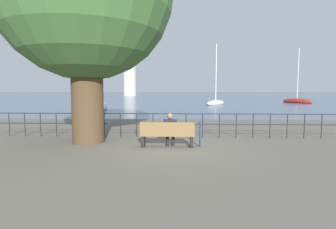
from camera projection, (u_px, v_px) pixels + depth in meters
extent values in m
plane|color=#605B51|center=(167.00, 147.00, 9.33)|extent=(1000.00, 1000.00, 0.00)
cube|color=#47607A|center=(179.00, 95.00, 167.82)|extent=(600.00, 300.00, 0.01)
cylinder|color=#4C3823|center=(88.00, 99.00, 9.97)|extent=(1.19, 1.19, 3.38)
cube|color=brown|center=(167.00, 135.00, 9.29)|extent=(1.91, 0.45, 0.05)
cube|color=brown|center=(167.00, 129.00, 9.06)|extent=(1.91, 0.04, 0.45)
cube|color=black|center=(143.00, 141.00, 9.35)|extent=(0.10, 0.41, 0.40)
cube|color=black|center=(191.00, 141.00, 9.27)|extent=(0.10, 0.41, 0.40)
cylinder|color=black|center=(167.00, 140.00, 9.46)|extent=(0.11, 0.11, 0.45)
cylinder|color=black|center=(173.00, 140.00, 9.45)|extent=(0.11, 0.11, 0.45)
cube|color=black|center=(170.00, 133.00, 9.35)|extent=(0.40, 0.26, 0.14)
cube|color=black|center=(170.00, 127.00, 9.24)|extent=(0.47, 0.24, 0.53)
sphere|color=#846047|center=(170.00, 116.00, 9.21)|extent=(0.21, 0.21, 0.21)
cylinder|color=black|center=(9.00, 124.00, 11.52)|extent=(0.04, 0.04, 1.05)
cylinder|color=black|center=(25.00, 124.00, 11.49)|extent=(0.04, 0.04, 1.05)
cylinder|color=black|center=(41.00, 124.00, 11.45)|extent=(0.04, 0.04, 1.05)
cylinder|color=black|center=(56.00, 125.00, 11.42)|extent=(0.04, 0.04, 1.05)
cylinder|color=black|center=(72.00, 125.00, 11.39)|extent=(0.04, 0.04, 1.05)
cylinder|color=black|center=(88.00, 125.00, 11.36)|extent=(0.04, 0.04, 1.05)
cylinder|color=black|center=(104.00, 125.00, 11.33)|extent=(0.04, 0.04, 1.05)
cylinder|color=black|center=(120.00, 125.00, 11.30)|extent=(0.04, 0.04, 1.05)
cylinder|color=black|center=(137.00, 125.00, 11.27)|extent=(0.04, 0.04, 1.05)
cylinder|color=black|center=(153.00, 125.00, 11.23)|extent=(0.04, 0.04, 1.05)
cylinder|color=black|center=(169.00, 125.00, 11.20)|extent=(0.04, 0.04, 1.05)
cylinder|color=black|center=(186.00, 125.00, 11.17)|extent=(0.04, 0.04, 1.05)
cylinder|color=black|center=(203.00, 125.00, 11.14)|extent=(0.04, 0.04, 1.05)
cylinder|color=black|center=(219.00, 125.00, 11.11)|extent=(0.04, 0.04, 1.05)
cylinder|color=black|center=(236.00, 126.00, 11.08)|extent=(0.04, 0.04, 1.05)
cylinder|color=black|center=(253.00, 126.00, 11.05)|extent=(0.04, 0.04, 1.05)
cylinder|color=black|center=(270.00, 126.00, 11.01)|extent=(0.04, 0.04, 1.05)
cylinder|color=black|center=(287.00, 126.00, 10.98)|extent=(0.04, 0.04, 1.05)
cylinder|color=black|center=(304.00, 126.00, 10.95)|extent=(0.04, 0.04, 1.05)
cylinder|color=black|center=(322.00, 126.00, 10.92)|extent=(0.04, 0.04, 1.05)
cylinder|color=black|center=(169.00, 114.00, 11.16)|extent=(15.55, 0.04, 0.04)
cylinder|color=black|center=(169.00, 124.00, 11.20)|extent=(15.55, 0.04, 0.04)
cylinder|color=navy|center=(200.00, 135.00, 9.27)|extent=(0.06, 0.06, 0.86)
cone|color=navy|center=(200.00, 121.00, 9.23)|extent=(0.09, 0.09, 0.12)
ellipsoid|color=silver|center=(94.00, 108.00, 27.22)|extent=(3.46, 7.75, 1.37)
cylinder|color=silver|center=(93.00, 73.00, 26.90)|extent=(0.14, 0.14, 6.39)
ellipsoid|color=maroon|center=(297.00, 102.00, 45.18)|extent=(4.10, 6.80, 1.16)
cylinder|color=silver|center=(298.00, 74.00, 44.77)|extent=(0.14, 0.14, 8.70)
ellipsoid|color=silver|center=(216.00, 103.00, 39.71)|extent=(4.49, 6.87, 1.00)
cylinder|color=silver|center=(216.00, 73.00, 39.30)|extent=(0.14, 0.14, 8.56)
cylinder|color=beige|center=(130.00, 74.00, 112.14)|extent=(5.55, 5.55, 18.49)
cylinder|color=#2D2D33|center=(129.00, 50.00, 111.23)|extent=(3.88, 3.88, 2.26)
cone|color=#4C1E19|center=(129.00, 45.00, 111.05)|extent=(4.44, 4.44, 1.80)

